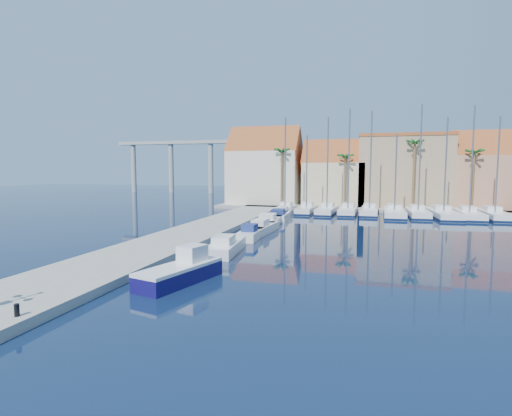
# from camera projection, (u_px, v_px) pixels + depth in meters

# --- Properties ---
(ground) EXTENTS (260.00, 260.00, 0.00)m
(ground) POSITION_uv_depth(u_px,v_px,m) (240.00, 280.00, 23.07)
(ground) COLOR black
(ground) RESTS_ON ground
(quay_west) EXTENTS (6.00, 77.00, 0.50)m
(quay_west) POSITION_uv_depth(u_px,v_px,m) (193.00, 234.00, 38.34)
(quay_west) COLOR gray
(quay_west) RESTS_ON ground
(shore_north) EXTENTS (54.00, 16.00, 0.50)m
(shore_north) POSITION_uv_depth(u_px,v_px,m) (383.00, 207.00, 66.62)
(shore_north) COLOR gray
(shore_north) RESTS_ON ground
(bollard) EXTENTS (0.21, 0.21, 0.52)m
(bollard) POSITION_uv_depth(u_px,v_px,m) (17.00, 310.00, 16.01)
(bollard) COLOR black
(bollard) RESTS_ON quay_west
(fishing_boat) EXTENTS (3.30, 5.93, 1.97)m
(fishing_boat) POSITION_uv_depth(u_px,v_px,m) (182.00, 271.00, 22.65)
(fishing_boat) COLOR #130E52
(fishing_boat) RESTS_ON ground
(motorboat_west_0) EXTENTS (2.51, 6.31, 1.40)m
(motorboat_west_0) POSITION_uv_depth(u_px,v_px,m) (225.00, 246.00, 30.78)
(motorboat_west_0) COLOR white
(motorboat_west_0) RESTS_ON ground
(motorboat_west_1) EXTENTS (1.85, 5.28, 1.40)m
(motorboat_west_1) POSITION_uv_depth(u_px,v_px,m) (251.00, 233.00, 37.03)
(motorboat_west_1) COLOR white
(motorboat_west_1) RESTS_ON ground
(motorboat_west_2) EXTENTS (2.29, 6.10, 1.40)m
(motorboat_west_2) POSITION_uv_depth(u_px,v_px,m) (262.00, 227.00, 40.71)
(motorboat_west_2) COLOR white
(motorboat_west_2) RESTS_ON ground
(motorboat_west_3) EXTENTS (2.87, 7.51, 1.40)m
(motorboat_west_3) POSITION_uv_depth(u_px,v_px,m) (269.00, 221.00, 45.86)
(motorboat_west_3) COLOR white
(motorboat_west_3) RESTS_ON ground
(motorboat_west_4) EXTENTS (2.69, 7.18, 1.40)m
(motorboat_west_4) POSITION_uv_depth(u_px,v_px,m) (279.00, 216.00, 51.21)
(motorboat_west_4) COLOR white
(motorboat_west_4) RESTS_ON ground
(motorboat_west_5) EXTENTS (1.64, 5.07, 1.40)m
(motorboat_west_5) POSITION_uv_depth(u_px,v_px,m) (284.00, 212.00, 55.12)
(motorboat_west_5) COLOR white
(motorboat_west_5) RESTS_ON ground
(sailboat_0) EXTENTS (2.39, 8.48, 13.92)m
(sailboat_0) POSITION_uv_depth(u_px,v_px,m) (286.00, 209.00, 59.08)
(sailboat_0) COLOR white
(sailboat_0) RESTS_ON ground
(sailboat_1) EXTENTS (2.54, 8.53, 11.32)m
(sailboat_1) POSITION_uv_depth(u_px,v_px,m) (307.00, 209.00, 58.66)
(sailboat_1) COLOR white
(sailboat_1) RESTS_ON ground
(sailboat_2) EXTENTS (2.90, 8.91, 13.75)m
(sailboat_2) POSITION_uv_depth(u_px,v_px,m) (327.00, 210.00, 57.53)
(sailboat_2) COLOR white
(sailboat_2) RESTS_ON ground
(sailboat_3) EXTENTS (2.59, 8.88, 14.83)m
(sailboat_3) POSITION_uv_depth(u_px,v_px,m) (348.00, 210.00, 57.17)
(sailboat_3) COLOR white
(sailboat_3) RESTS_ON ground
(sailboat_4) EXTENTS (2.76, 8.97, 14.44)m
(sailboat_4) POSITION_uv_depth(u_px,v_px,m) (369.00, 210.00, 56.52)
(sailboat_4) COLOR white
(sailboat_4) RESTS_ON ground
(sailboat_5) EXTENTS (3.08, 10.46, 11.12)m
(sailboat_5) POSITION_uv_depth(u_px,v_px,m) (394.00, 212.00, 54.50)
(sailboat_5) COLOR white
(sailboat_5) RESTS_ON ground
(sailboat_6) EXTENTS (2.50, 9.36, 14.94)m
(sailboat_6) POSITION_uv_depth(u_px,v_px,m) (417.00, 212.00, 54.02)
(sailboat_6) COLOR white
(sailboat_6) RESTS_ON ground
(sailboat_7) EXTENTS (3.32, 10.96, 13.14)m
(sailboat_7) POSITION_uv_depth(u_px,v_px,m) (442.00, 213.00, 53.18)
(sailboat_7) COLOR white
(sailboat_7) RESTS_ON ground
(sailboat_8) EXTENTS (2.84, 9.67, 14.49)m
(sailboat_8) POSITION_uv_depth(u_px,v_px,m) (468.00, 214.00, 52.15)
(sailboat_8) COLOR white
(sailboat_8) RESTS_ON ground
(sailboat_9) EXTENTS (2.77, 9.73, 13.10)m
(sailboat_9) POSITION_uv_depth(u_px,v_px,m) (494.00, 214.00, 51.95)
(sailboat_9) COLOR white
(sailboat_9) RESTS_ON ground
(building_0) EXTENTS (12.30, 9.00, 13.50)m
(building_0) POSITION_uv_depth(u_px,v_px,m) (265.00, 169.00, 70.21)
(building_0) COLOR beige
(building_0) RESTS_ON shore_north
(building_1) EXTENTS (10.30, 8.00, 11.00)m
(building_1) POSITION_uv_depth(u_px,v_px,m) (334.00, 176.00, 67.24)
(building_1) COLOR #C8AF8D
(building_1) RESTS_ON shore_north
(building_2) EXTENTS (14.20, 10.20, 11.50)m
(building_2) POSITION_uv_depth(u_px,v_px,m) (403.00, 171.00, 65.27)
(building_2) COLOR tan
(building_2) RESTS_ON shore_north
(building_3) EXTENTS (10.30, 8.00, 12.00)m
(building_3) POSITION_uv_depth(u_px,v_px,m) (486.00, 173.00, 61.25)
(building_3) COLOR tan
(building_3) RESTS_ON shore_north
(palm_0) EXTENTS (2.60, 2.60, 10.15)m
(palm_0) POSITION_uv_depth(u_px,v_px,m) (282.00, 153.00, 64.13)
(palm_0) COLOR brown
(palm_0) RESTS_ON shore_north
(palm_1) EXTENTS (2.60, 2.60, 9.15)m
(palm_1) POSITION_uv_depth(u_px,v_px,m) (345.00, 158.00, 61.64)
(palm_1) COLOR brown
(palm_1) RESTS_ON shore_north
(palm_2) EXTENTS (2.60, 2.60, 11.15)m
(palm_2) POSITION_uv_depth(u_px,v_px,m) (415.00, 145.00, 58.88)
(palm_2) COLOR brown
(palm_2) RESTS_ON shore_north
(palm_3) EXTENTS (2.60, 2.60, 9.65)m
(palm_3) POSITION_uv_depth(u_px,v_px,m) (474.00, 154.00, 56.96)
(palm_3) COLOR brown
(palm_3) RESTS_ON shore_north
(viaduct) EXTENTS (48.00, 2.20, 14.45)m
(viaduct) POSITION_uv_depth(u_px,v_px,m) (194.00, 156.00, 111.00)
(viaduct) COLOR #9E9E99
(viaduct) RESTS_ON ground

